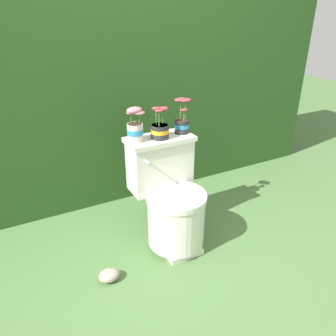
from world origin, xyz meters
The scene contains 7 objects.
ground_plane centered at (0.00, 0.00, 0.00)m, with size 12.00×12.00×0.00m, color #4C703D.
hedge_backdrop centered at (0.00, 1.10, 0.90)m, with size 3.77×0.78×1.80m.
toilet centered at (0.02, 0.04, 0.32)m, with size 0.44×0.53×0.71m.
potted_plant_left centered at (-0.14, 0.20, 0.79)m, with size 0.12×0.10×0.21m.
potted_plant_midleft centered at (0.02, 0.17, 0.77)m, with size 0.13×0.12×0.20m.
potted_plant_middle centered at (0.19, 0.20, 0.79)m, with size 0.12×0.11×0.23m.
garden_stone centered at (-0.48, -0.13, 0.03)m, with size 0.13×0.10×0.07m.
Camera 1 is at (-0.86, -1.58, 1.44)m, focal length 35.00 mm.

